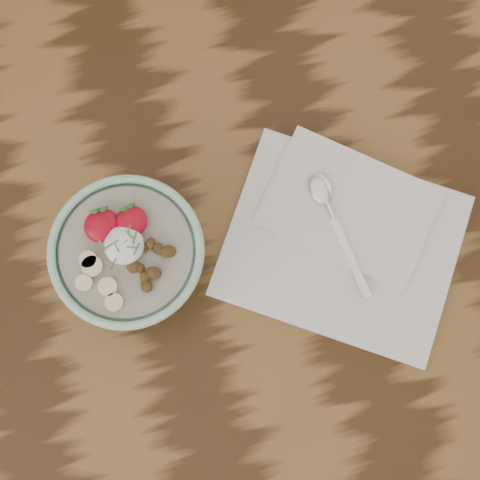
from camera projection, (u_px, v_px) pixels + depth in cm
name	position (u px, v px, depth cm)	size (l,w,h in cm)	color
table	(168.00, 262.00, 93.02)	(160.00, 90.00, 75.00)	#361F0D
breakfast_bowl	(131.00, 256.00, 77.70)	(17.60, 17.60, 11.61)	#9ACFAD
napkin	(343.00, 238.00, 83.44)	(35.89, 34.46, 1.72)	silver
spoon	(328.00, 206.00, 82.77)	(3.94, 16.86, 0.88)	silver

